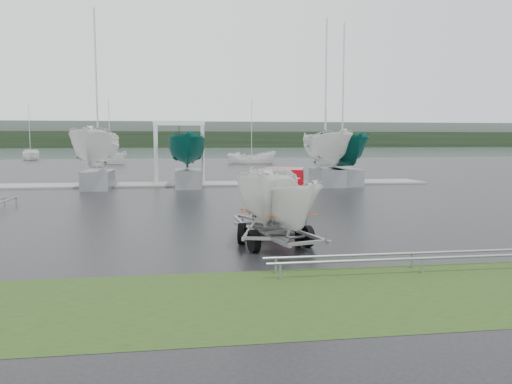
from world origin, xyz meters
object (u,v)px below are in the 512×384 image
(pickup_truck, at_px, (283,190))
(trailer_parked, at_px, (278,161))
(boat_hoist, at_px, (179,144))
(trailer_hitched, at_px, (271,149))

(pickup_truck, distance_m, trailer_parked, 6.92)
(trailer_parked, relative_size, boat_hoist, 1.06)
(pickup_truck, xyz_separation_m, trailer_parked, (-1.45, -6.60, 1.47))
(trailer_hitched, height_order, trailer_parked, trailer_hitched)
(boat_hoist, bearing_deg, pickup_truck, -72.13)
(trailer_hitched, bearing_deg, pickup_truck, 90.00)
(pickup_truck, height_order, trailer_hitched, trailer_hitched)
(trailer_parked, bearing_deg, pickup_truck, 62.49)
(pickup_truck, height_order, trailer_parked, trailer_parked)
(trailer_parked, xyz_separation_m, boat_hoist, (-2.77, 19.69, 0.28))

